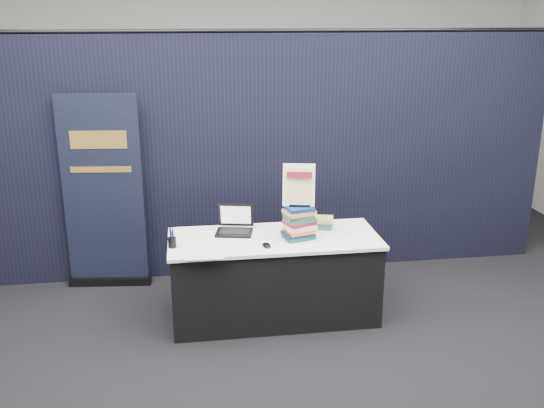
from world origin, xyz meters
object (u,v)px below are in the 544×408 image
at_px(laptop, 234,226).
at_px(stacking_chair, 320,231).
at_px(info_sign, 299,186).
at_px(pullup_banner, 104,204).
at_px(book_stack_tall, 299,223).
at_px(display_table, 274,277).
at_px(book_stack_short, 320,223).

height_order(laptop, stacking_chair, laptop).
relative_size(info_sign, pullup_banner, 0.19).
bearing_deg(pullup_banner, stacking_chair, 6.42).
xyz_separation_m(book_stack_tall, stacking_chair, (0.42, 0.97, -0.45)).
bearing_deg(display_table, book_stack_tall, -17.93).
relative_size(laptop, stacking_chair, 0.44).
distance_m(info_sign, stacking_chair, 1.28).
distance_m(display_table, book_stack_short, 0.64).
distance_m(book_stack_short, stacking_chair, 0.82).
relative_size(display_table, info_sign, 4.93).
bearing_deg(pullup_banner, info_sign, -22.35).
distance_m(laptop, pullup_banner, 1.39).
height_order(book_stack_tall, pullup_banner, pullup_banner).
height_order(display_table, stacking_chair, stacking_chair).
height_order(display_table, pullup_banner, pullup_banner).
xyz_separation_m(book_stack_tall, book_stack_short, (0.24, 0.25, -0.10)).
relative_size(book_stack_short, pullup_banner, 0.13).
height_order(book_stack_short, info_sign, info_sign).
xyz_separation_m(laptop, pullup_banner, (-1.18, 0.73, 0.03)).
bearing_deg(stacking_chair, pullup_banner, 176.63).
bearing_deg(laptop, book_stack_short, 12.90).
height_order(pullup_banner, stacking_chair, pullup_banner).
xyz_separation_m(info_sign, pullup_banner, (-1.71, 0.93, -0.37)).
relative_size(display_table, pullup_banner, 0.95).
bearing_deg(info_sign, stacking_chair, 78.54).
relative_size(book_stack_short, stacking_chair, 0.31).
relative_size(book_stack_tall, book_stack_short, 1.17).
xyz_separation_m(display_table, laptop, (-0.33, 0.17, 0.43)).
distance_m(pullup_banner, stacking_chair, 2.16).
xyz_separation_m(display_table, book_stack_short, (0.44, 0.18, 0.42)).
distance_m(laptop, stacking_chair, 1.25).
height_order(laptop, info_sign, info_sign).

